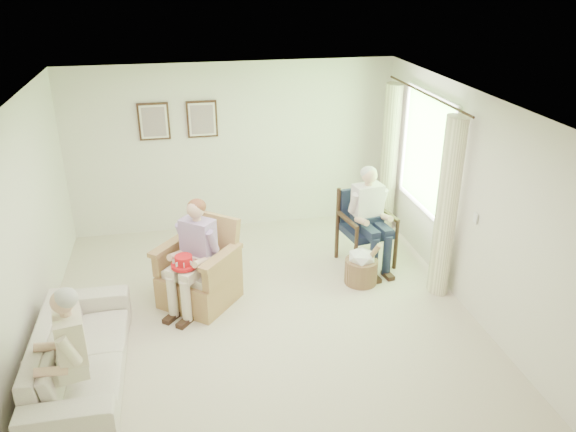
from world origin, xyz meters
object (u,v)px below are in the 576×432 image
object	(u,v)px
person_sofa	(66,348)
person_wicker	(197,249)
wicker_armchair	(199,277)
wood_armchair	(365,224)
red_hat	(184,263)
person_dark	(370,211)
sofa	(81,352)
hatbox	(361,266)

from	to	relation	value
person_sofa	person_wicker	bearing A→B (deg)	130.64
wicker_armchair	wood_armchair	distance (m)	2.44
wood_armchair	wicker_armchair	bearing A→B (deg)	-174.97
red_hat	wicker_armchair	bearing A→B (deg)	60.23
person_dark	wicker_armchair	bearing A→B (deg)	-178.95
wicker_armchair	person_sofa	world-z (taller)	person_sofa
wood_armchair	person_dark	size ratio (longest dim) A/B	0.74
person_wicker	person_dark	distance (m)	2.42
wood_armchair	person_sofa	world-z (taller)	person_sofa
sofa	person_dark	distance (m)	4.00
wood_armchair	hatbox	world-z (taller)	wood_armchair
person_dark	hatbox	world-z (taller)	person_dark
wicker_armchair	wood_armchair	size ratio (longest dim) A/B	1.02
wood_armchair	hatbox	bearing A→B (deg)	-120.22
red_hat	hatbox	bearing A→B (deg)	7.54
red_hat	person_wicker	bearing A→B (deg)	41.72
sofa	wicker_armchair	bearing A→B (deg)	-45.29
sofa	hatbox	xyz separation A→B (m)	(3.37, 1.25, -0.06)
sofa	red_hat	xyz separation A→B (m)	(1.08, 0.95, 0.40)
wicker_armchair	red_hat	bearing A→B (deg)	-80.63
wicker_armchair	sofa	world-z (taller)	wicker_armchair
person_dark	red_hat	xyz separation A→B (m)	(-2.51, -0.73, -0.12)
hatbox	red_hat	bearing A→B (deg)	-172.46
wicker_armchair	person_dark	xyz separation A→B (m)	(2.35, 0.44, 0.49)
person_sofa	hatbox	bearing A→B (deg)	106.13
wood_armchair	red_hat	distance (m)	2.67
person_dark	hatbox	distance (m)	0.76
person_wicker	red_hat	size ratio (longest dim) A/B	4.52
sofa	person_dark	xyz separation A→B (m)	(3.59, 1.68, 0.52)
hatbox	wicker_armchair	bearing A→B (deg)	-179.58
red_hat	hatbox	xyz separation A→B (m)	(2.29, 0.30, -0.46)
person_dark	red_hat	bearing A→B (deg)	-173.44
hatbox	person_wicker	bearing A→B (deg)	-175.79
wood_armchair	sofa	distance (m)	4.05
person_sofa	wicker_armchair	bearing A→B (deg)	132.97
wicker_armchair	person_wicker	xyz separation A→B (m)	(0.00, -0.14, 0.46)
wicker_armchair	hatbox	world-z (taller)	wicker_armchair
sofa	person_dark	bearing A→B (deg)	-64.98
sofa	hatbox	distance (m)	3.59
red_hat	person_sofa	bearing A→B (deg)	-126.85
sofa	person_sofa	size ratio (longest dim) A/B	1.67
wood_armchair	hatbox	distance (m)	0.72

